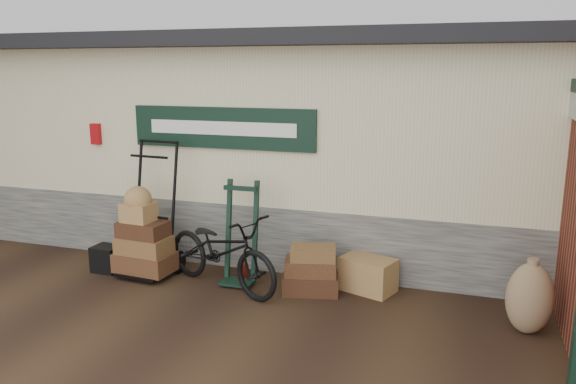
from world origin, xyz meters
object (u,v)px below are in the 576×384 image
(wicker_hamper, at_px, (368,274))
(black_trunk, at_px, (107,259))
(porter_trolley, at_px, (152,207))
(green_barrow, at_px, (241,233))
(suitcase_stack, at_px, (311,269))
(bicycle, at_px, (221,247))

(wicker_hamper, relative_size, black_trunk, 1.82)
(porter_trolley, bearing_deg, green_barrow, 5.40)
(suitcase_stack, bearing_deg, green_barrow, 177.17)
(porter_trolley, relative_size, black_trunk, 5.13)
(wicker_hamper, distance_m, bicycle, 1.87)
(porter_trolley, height_order, bicycle, porter_trolley)
(suitcase_stack, distance_m, bicycle, 1.15)
(suitcase_stack, xyz_separation_m, black_trunk, (-2.86, -0.16, -0.12))
(green_barrow, relative_size, suitcase_stack, 1.95)
(green_barrow, xyz_separation_m, suitcase_stack, (0.95, -0.05, -0.36))
(porter_trolley, bearing_deg, suitcase_stack, 3.73)
(porter_trolley, distance_m, wicker_hamper, 2.99)
(wicker_hamper, bearing_deg, green_barrow, -172.00)
(porter_trolley, distance_m, green_barrow, 1.30)
(porter_trolley, relative_size, green_barrow, 1.37)
(bicycle, bearing_deg, porter_trolley, 100.36)
(porter_trolley, height_order, wicker_hamper, porter_trolley)
(black_trunk, height_order, bicycle, bicycle)
(green_barrow, xyz_separation_m, bicycle, (-0.15, -0.26, -0.12))
(green_barrow, relative_size, bicycle, 0.71)
(porter_trolley, xyz_separation_m, black_trunk, (-0.63, -0.18, -0.73))
(suitcase_stack, bearing_deg, bicycle, -169.01)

